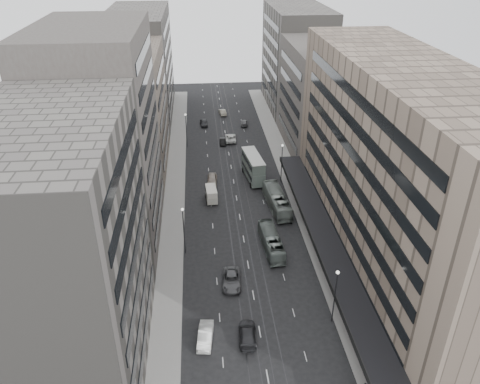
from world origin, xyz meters
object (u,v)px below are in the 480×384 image
object	(u,v)px
double_decker	(253,166)
sedan_2	(232,280)
bus_far	(277,201)
bus_near	(271,242)
panel_van	(211,194)
sedan_1	(205,336)

from	to	relation	value
double_decker	sedan_2	world-z (taller)	double_decker
bus_far	double_decker	world-z (taller)	double_decker
bus_near	bus_far	xyz separation A→B (m)	(2.97, 12.66, 0.22)
bus_far	panel_van	world-z (taller)	bus_far
bus_near	sedan_2	xyz separation A→B (m)	(-7.02, -8.08, -0.67)
bus_near	double_decker	xyz separation A→B (m)	(-0.04, 24.92, 1.46)
bus_far	sedan_2	xyz separation A→B (m)	(-9.99, -20.74, -0.89)
bus_near	bus_far	size ratio (longest dim) A/B	0.87
bus_near	bus_far	bearing A→B (deg)	-106.95
sedan_1	double_decker	bearing A→B (deg)	82.64
double_decker	sedan_2	xyz separation A→B (m)	(-6.98, -33.00, -2.12)
bus_near	double_decker	bearing A→B (deg)	-93.65
panel_van	bus_far	bearing A→B (deg)	-21.88
panel_van	sedan_1	xyz separation A→B (m)	(-2.12, -35.17, -0.69)
double_decker	panel_van	world-z (taller)	double_decker
double_decker	sedan_1	size ratio (longest dim) A/B	2.04
bus_far	double_decker	distance (m)	12.68
panel_van	sedan_1	bearing A→B (deg)	-97.15
bus_far	sedan_2	distance (m)	23.04
panel_van	sedan_1	distance (m)	35.24
double_decker	panel_van	xyz separation A→B (m)	(-8.96, -8.33, -1.40)
sedan_1	sedan_2	xyz separation A→B (m)	(4.10, 10.50, -0.03)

